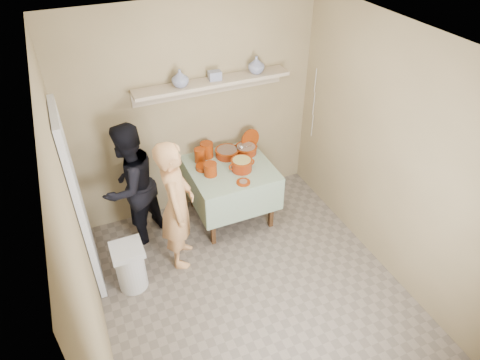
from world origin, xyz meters
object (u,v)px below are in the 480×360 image
person_cook (177,205)px  trash_bin (130,267)px  serving_table (230,175)px  cazuela_rice (242,164)px  person_helper (130,186)px

person_cook → trash_bin: (-0.60, -0.19, -0.48)m
serving_table → trash_bin: (-1.39, -0.64, -0.36)m
serving_table → cazuela_rice: 0.26m
person_helper → cazuela_rice: size_ratio=4.59×
cazuela_rice → trash_bin: 1.67m
cazuela_rice → person_cook: bearing=-159.6°
serving_table → trash_bin: serving_table is taller
cazuela_rice → trash_bin: size_ratio=0.59×
person_cook → cazuela_rice: 0.95m
cazuela_rice → serving_table: bearing=129.6°
serving_table → cazuela_rice: size_ratio=2.95×
person_helper → trash_bin: person_helper is taller
serving_table → trash_bin: 1.57m
serving_table → person_cook: bearing=-150.3°
cazuela_rice → person_helper: bearing=170.1°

